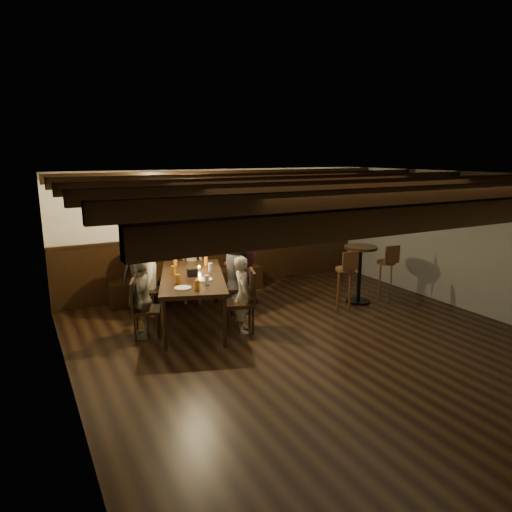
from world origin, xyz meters
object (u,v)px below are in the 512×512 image
high_top_table (360,266)px  bar_stool_right (385,280)px  chair_right_far (241,313)px  person_left_far (142,299)px  chair_left_far (146,320)px  dining_table (192,279)px  person_bench_left (140,275)px  person_bench_centre (191,267)px  person_right_near (236,272)px  chair_left_near (150,300)px  person_bench_right (241,267)px  person_right_far (243,294)px  bar_stool_left (345,288)px  chair_right_near (235,296)px  person_left_near (147,277)px

high_top_table → bar_stool_right: bar_stool_right is taller
chair_right_far → person_left_far: person_left_far is taller
chair_left_far → dining_table: bearing=122.1°
dining_table → person_bench_left: size_ratio=1.91×
high_top_table → bar_stool_right: size_ratio=0.99×
person_bench_centre → person_left_far: size_ratio=1.14×
person_right_near → high_top_table: person_right_near is taller
person_bench_left → person_bench_centre: bearing=-170.5°
chair_right_far → person_left_far: size_ratio=0.81×
chair_left_near → person_bench_right: size_ratio=0.70×
person_right_near → bar_stool_right: 2.84m
dining_table → chair_right_far: size_ratio=2.43×
person_right_far → bar_stool_left: 2.02m
bar_stool_left → bar_stool_right: same height
bar_stool_right → person_bench_right: bearing=162.0°
person_bench_centre → person_bench_right: person_bench_centre is taller
chair_right_near → person_bench_centre: bearing=50.2°
person_left_near → chair_right_far: bearing=58.5°
person_left_near → person_right_near: person_right_near is taller
chair_left_far → person_left_far: person_left_far is taller
chair_right_near → person_left_near: (-1.39, 0.48, 0.41)m
person_bench_left → person_bench_right: 1.80m
chair_left_near → person_right_near: bearing=90.0°
person_bench_centre → person_bench_right: (0.80, -0.44, -0.01)m
person_bench_left → person_left_far: (-0.30, -1.32, -0.02)m
chair_left_far → bar_stool_right: 4.42m
person_bench_right → person_right_near: (-0.29, -0.38, 0.03)m
person_bench_centre → high_top_table: 3.07m
person_bench_left → bar_stool_left: (3.13, -1.77, -0.22)m
dining_table → bar_stool_left: 2.67m
chair_right_near → person_bench_left: person_bench_left is taller
chair_left_far → person_bench_left: size_ratio=0.72×
person_left_far → person_right_far: person_left_far is taller
chair_right_far → person_left_far: 1.50m
chair_left_near → chair_right_far: (1.07, -1.32, 0.01)m
chair_right_far → high_top_table: size_ratio=0.91×
chair_left_near → chair_right_near: size_ratio=1.04×
chair_right_far → person_right_far: size_ratio=0.82×
chair_left_far → chair_right_near: bearing=122.0°
person_bench_left → person_bench_centre: (0.90, -0.15, 0.07)m
person_bench_centre → chair_left_near: bearing=39.8°
person_bench_right → bar_stool_left: bearing=159.5°
chair_right_near → person_bench_right: 0.63m
person_left_far → chair_right_far: bearing=90.0°
chair_right_near → bar_stool_left: size_ratio=0.85×
dining_table → chair_right_near: chair_right_near is taller
bar_stool_right → person_bench_centre: bearing=161.1°
person_right_far → person_left_far: bearing=90.0°
dining_table → person_right_far: person_right_far is taller
chair_left_near → chair_right_far: bearing=58.0°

